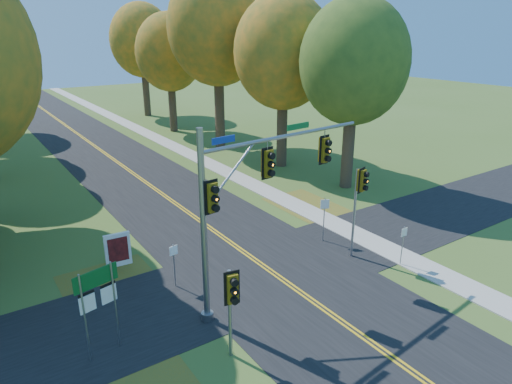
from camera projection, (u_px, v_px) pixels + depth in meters
ground at (296, 289)px, 19.69m from camera, size 160.00×160.00×0.00m
road_main at (296, 289)px, 19.69m from camera, size 8.00×160.00×0.02m
road_cross at (269, 270)px, 21.25m from camera, size 60.00×6.00×0.02m
centerline_left at (294, 290)px, 19.63m from camera, size 0.10×160.00×0.01m
centerline_right at (298, 288)px, 19.74m from camera, size 0.10×160.00×0.01m
sidewalk_east at (392, 252)px, 22.95m from camera, size 1.60×160.00×0.06m
leaf_patch_w_near at (118, 293)px, 19.39m from camera, size 4.00×6.00×0.00m
leaf_patch_e at (321, 212)px, 27.95m from camera, size 3.50×8.00×0.00m
tree_e_a at (354, 62)px, 29.74m from camera, size 7.20×7.20×12.73m
tree_e_b at (284, 53)px, 34.61m from camera, size 7.60×7.60×13.33m
tree_e_c at (218, 28)px, 39.76m from camera, size 8.80×8.80×15.79m
tree_e_d at (170, 53)px, 47.41m from camera, size 7.00×7.00×12.32m
tree_e_e at (142, 41)px, 56.07m from camera, size 7.80×7.80×13.74m
traffic_mast at (249, 191)px, 17.22m from camera, size 8.27×1.37×7.53m
east_signal_pole at (360, 190)px, 21.30m from camera, size 0.52×0.62×4.61m
ped_signal_pole at (232, 295)px, 14.71m from camera, size 0.53×0.62×3.41m
route_sign_cluster at (98, 294)px, 15.06m from camera, size 1.53×0.41×3.34m
info_kiosk at (118, 250)px, 21.40m from camera, size 1.21×0.26×1.66m
reg_sign_e_north at (324, 212)px, 23.65m from camera, size 0.44×0.22×2.43m
reg_sign_e_south at (403, 239)px, 21.28m from camera, size 0.38×0.06×1.99m
reg_sign_w at (174, 258)px, 19.46m from camera, size 0.39×0.09×2.03m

